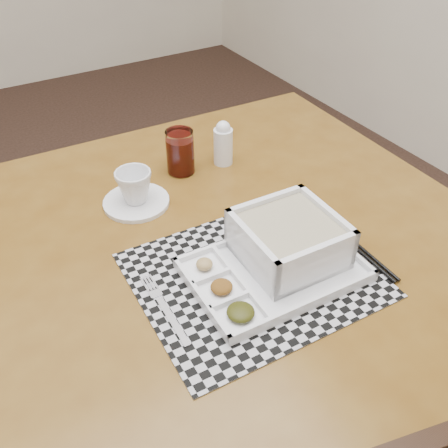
% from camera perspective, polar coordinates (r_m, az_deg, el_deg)
% --- Properties ---
extents(dining_table, '(1.13, 1.13, 0.82)m').
position_cam_1_polar(dining_table, '(1.09, 0.60, -5.22)').
color(dining_table, '#57350F').
rests_on(dining_table, ground).
extents(placemat, '(0.45, 0.38, 0.00)m').
position_cam_1_polar(placemat, '(0.96, 3.34, -5.83)').
color(placemat, '#AAA9B1').
rests_on(placemat, dining_table).
extents(serving_tray, '(0.33, 0.23, 0.10)m').
position_cam_1_polar(serving_tray, '(0.96, 6.84, -2.85)').
color(serving_tray, white).
rests_on(serving_tray, placemat).
extents(fork, '(0.02, 0.19, 0.00)m').
position_cam_1_polar(fork, '(0.90, -6.89, -9.43)').
color(fork, silver).
rests_on(fork, placemat).
extents(spoon, '(0.04, 0.18, 0.01)m').
position_cam_1_polar(spoon, '(1.08, 11.48, -0.27)').
color(spoon, silver).
rests_on(spoon, placemat).
extents(chopsticks, '(0.02, 0.24, 0.01)m').
position_cam_1_polar(chopsticks, '(1.05, 14.74, -2.32)').
color(chopsticks, black).
rests_on(chopsticks, placemat).
extents(saucer, '(0.15, 0.15, 0.01)m').
position_cam_1_polar(saucer, '(1.15, -9.98, 2.48)').
color(saucer, white).
rests_on(saucer, dining_table).
extents(cup, '(0.10, 0.10, 0.08)m').
position_cam_1_polar(cup, '(1.13, -10.22, 4.25)').
color(cup, white).
rests_on(cup, saucer).
extents(juice_glass, '(0.07, 0.07, 0.11)m').
position_cam_1_polar(juice_glass, '(1.23, -5.02, 8.03)').
color(juice_glass, white).
rests_on(juice_glass, dining_table).
extents(creamer_bottle, '(0.05, 0.05, 0.12)m').
position_cam_1_polar(creamer_bottle, '(1.26, -0.10, 9.21)').
color(creamer_bottle, white).
rests_on(creamer_bottle, dining_table).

